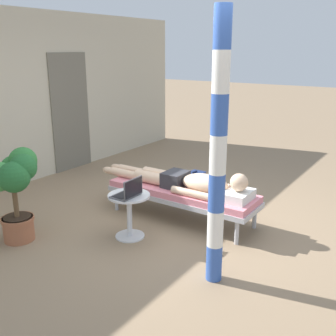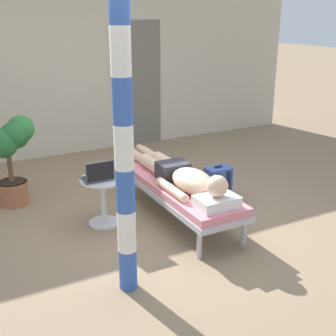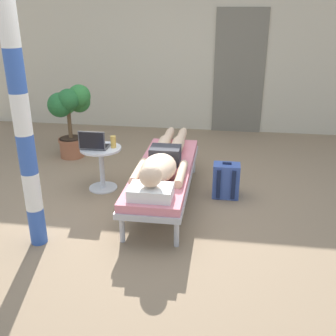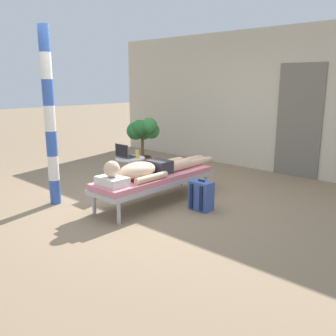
# 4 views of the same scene
# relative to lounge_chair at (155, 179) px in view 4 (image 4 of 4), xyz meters

# --- Properties ---
(ground_plane) EXTENTS (40.00, 40.00, 0.00)m
(ground_plane) POSITION_rel_lounge_chair_xyz_m (-0.18, -0.06, -0.35)
(ground_plane) COLOR #8C7256
(house_wall_back) EXTENTS (7.60, 0.20, 2.70)m
(house_wall_back) POSITION_rel_lounge_chair_xyz_m (-0.00, 2.97, 1.00)
(house_wall_back) COLOR beige
(house_wall_back) RESTS_ON ground
(house_door_panel) EXTENTS (0.84, 0.03, 2.04)m
(house_door_panel) POSITION_rel_lounge_chair_xyz_m (0.83, 2.86, 0.67)
(house_door_panel) COLOR #6D6759
(house_door_panel) RESTS_ON ground
(lounge_chair) EXTENTS (0.61, 1.97, 0.42)m
(lounge_chair) POSITION_rel_lounge_chair_xyz_m (0.00, 0.00, 0.00)
(lounge_chair) COLOR #B7B7BC
(lounge_chair) RESTS_ON ground
(person_reclining) EXTENTS (0.53, 2.17, 0.32)m
(person_reclining) POSITION_rel_lounge_chair_xyz_m (0.00, -0.09, 0.17)
(person_reclining) COLOR white
(person_reclining) RESTS_ON lounge_chair
(side_table) EXTENTS (0.48, 0.48, 0.52)m
(side_table) POSITION_rel_lounge_chair_xyz_m (-0.78, 0.22, 0.01)
(side_table) COLOR silver
(side_table) RESTS_ON ground
(laptop) EXTENTS (0.31, 0.24, 0.23)m
(laptop) POSITION_rel_lounge_chair_xyz_m (-0.84, 0.17, 0.24)
(laptop) COLOR #4C4C51
(laptop) RESTS_ON side_table
(drink_glass) EXTENTS (0.06, 0.06, 0.14)m
(drink_glass) POSITION_rel_lounge_chair_xyz_m (-0.63, 0.25, 0.25)
(drink_glass) COLOR gold
(drink_glass) RESTS_ON side_table
(backpack) EXTENTS (0.30, 0.26, 0.42)m
(backpack) POSITION_rel_lounge_chair_xyz_m (0.68, 0.22, -0.15)
(backpack) COLOR #3F59A5
(backpack) RESTS_ON ground
(potted_plant) EXTENTS (0.61, 0.58, 1.05)m
(potted_plant) POSITION_rel_lounge_chair_xyz_m (-1.54, 1.23, 0.35)
(potted_plant) COLOR #9E5B3D
(potted_plant) RESTS_ON ground
(porch_post) EXTENTS (0.15, 0.15, 2.45)m
(porch_post) POSITION_rel_lounge_chair_xyz_m (-1.02, -1.00, 0.88)
(porch_post) COLOR #3359B2
(porch_post) RESTS_ON ground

